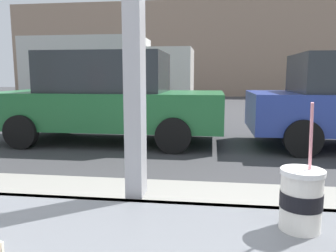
# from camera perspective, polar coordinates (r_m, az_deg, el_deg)

# --- Properties ---
(ground_plane) EXTENTS (60.00, 60.00, 0.00)m
(ground_plane) POSITION_cam_1_polar(r_m,az_deg,el_deg) (8.99, 6.07, -0.18)
(ground_plane) COLOR #38383A
(sidewalk_strip) EXTENTS (16.00, 2.80, 0.10)m
(sidewalk_strip) POSITION_cam_1_polar(r_m,az_deg,el_deg) (2.81, 2.24, -19.12)
(sidewalk_strip) COLOR gray
(sidewalk_strip) RESTS_ON ground
(building_facade_far) EXTENTS (28.00, 1.20, 6.32)m
(building_facade_far) POSITION_cam_1_polar(r_m,az_deg,el_deg) (23.31, 7.20, 12.93)
(building_facade_far) COLOR gray
(building_facade_far) RESTS_ON ground
(soda_cup_left) EXTENTS (0.10, 0.10, 0.30)m
(soda_cup_left) POSITION_cam_1_polar(r_m,az_deg,el_deg) (0.86, 21.82, -11.44)
(soda_cup_left) COLOR white
(soda_cup_left) RESTS_ON window_counter
(parked_car_green) EXTENTS (4.63, 2.05, 1.82)m
(parked_car_green) POSITION_cam_1_polar(r_m,az_deg,el_deg) (7.00, -10.10, 4.78)
(parked_car_green) COLOR #236B38
(parked_car_green) RESTS_ON ground
(box_truck) EXTENTS (6.24, 2.44, 2.77)m
(box_truck) POSITION_cam_1_polar(r_m,az_deg,el_deg) (13.06, -10.31, 9.18)
(box_truck) COLOR beige
(box_truck) RESTS_ON ground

